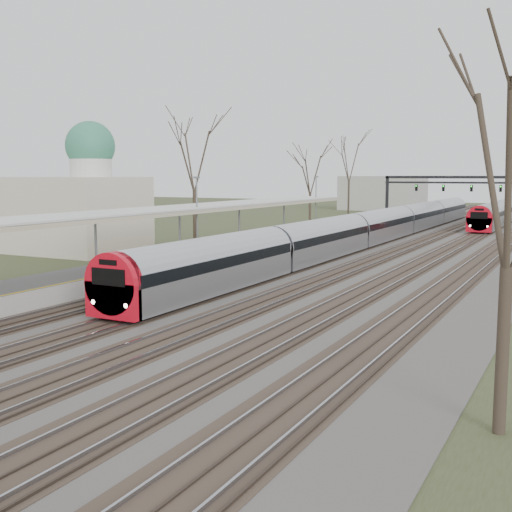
{
  "coord_description": "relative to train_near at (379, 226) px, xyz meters",
  "views": [
    {
      "loc": [
        14.64,
        -0.58,
        6.13
      ],
      "look_at": [
        -0.55,
        28.48,
        2.0
      ],
      "focal_mm": 45.0,
      "sensor_mm": 36.0,
      "label": 1
    }
  ],
  "objects": [
    {
      "name": "track_bed",
      "position": [
        2.76,
        -1.74,
        -1.42
      ],
      "size": [
        24.0,
        160.0,
        0.22
      ],
      "color": "#474442",
      "rests_on": "ground"
    },
    {
      "name": "train_far",
      "position": [
        7.0,
        41.49,
        0.0
      ],
      "size": [
        2.62,
        60.21,
        3.05
      ],
      "color": "#B0B3BB",
      "rests_on": "ground"
    },
    {
      "name": "signal_gantry",
      "position": [
        2.79,
        28.25,
        3.43
      ],
      "size": [
        21.0,
        0.59,
        6.08
      ],
      "color": "black",
      "rests_on": "ground"
    },
    {
      "name": "tree_west_far",
      "position": [
        -14.5,
        -8.74,
        6.54
      ],
      "size": [
        5.5,
        5.5,
        11.33
      ],
      "color": "#2D231C",
      "rests_on": "ground"
    },
    {
      "name": "train_near",
      "position": [
        0.0,
        0.0,
        0.0
      ],
      "size": [
        2.62,
        75.21,
        3.05
      ],
      "color": "#B0B3BB",
      "rests_on": "ground"
    },
    {
      "name": "tree_east_near",
      "position": [
        15.5,
        -41.74,
        5.08
      ],
      "size": [
        4.5,
        4.5,
        9.27
      ],
      "color": "#2D231C",
      "rests_on": "ground"
    },
    {
      "name": "canopy",
      "position": [
        -6.55,
        -23.75,
        2.45
      ],
      "size": [
        4.1,
        50.0,
        3.11
      ],
      "color": "slate",
      "rests_on": "platform"
    },
    {
      "name": "dome_building",
      "position": [
        -19.21,
        -18.74,
        2.24
      ],
      "size": [
        10.0,
        8.0,
        10.3
      ],
      "color": "beige",
      "rests_on": "ground"
    },
    {
      "name": "platform",
      "position": [
        -6.55,
        -19.24,
        -0.98
      ],
      "size": [
        3.5,
        69.0,
        1.0
      ],
      "primitive_type": "cube",
      "color": "#9E9B93",
      "rests_on": "ground"
    }
  ]
}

